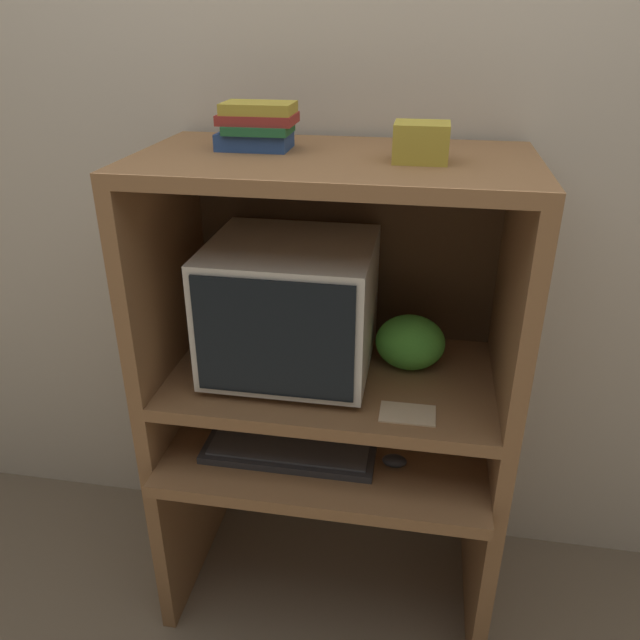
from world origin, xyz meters
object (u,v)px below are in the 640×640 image
object	(u,v)px
snack_bag	(410,342)
keyboard	(289,451)
book_stack	(257,126)
crt_monitor	(291,307)
mouse	(394,461)
storage_box	(421,142)

from	to	relation	value
snack_bag	keyboard	bearing A→B (deg)	-147.62
keyboard	book_stack	bearing A→B (deg)	119.43
crt_monitor	mouse	world-z (taller)	crt_monitor
snack_bag	mouse	bearing A→B (deg)	-95.26
storage_box	mouse	bearing A→B (deg)	-96.15
keyboard	storage_box	xyz separation A→B (m)	(0.30, 0.10, 0.82)
snack_bag	book_stack	size ratio (longest dim) A/B	1.00
keyboard	mouse	size ratio (longest dim) A/B	7.14
keyboard	mouse	bearing A→B (deg)	1.09
keyboard	snack_bag	distance (m)	0.45
keyboard	snack_bag	bearing A→B (deg)	32.38
mouse	snack_bag	distance (m)	0.32
crt_monitor	storage_box	size ratio (longest dim) A/B	3.51
crt_monitor	storage_box	world-z (taller)	storage_box
mouse	storage_box	xyz separation A→B (m)	(0.01, 0.10, 0.81)
crt_monitor	mouse	distance (m)	0.49
storage_box	snack_bag	bearing A→B (deg)	85.69
snack_bag	storage_box	world-z (taller)	storage_box
mouse	snack_bag	size ratio (longest dim) A/B	0.35
keyboard	book_stack	world-z (taller)	book_stack
crt_monitor	book_stack	size ratio (longest dim) A/B	2.25
storage_box	keyboard	bearing A→B (deg)	-161.08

